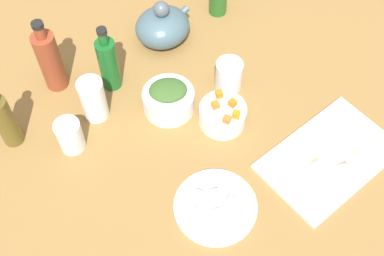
# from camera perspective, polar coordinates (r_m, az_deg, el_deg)

# --- Properties ---
(tabletop) EXTENTS (1.90, 1.90, 0.03)m
(tabletop) POSITION_cam_1_polar(r_m,az_deg,el_deg) (1.31, -0.00, -1.58)
(tabletop) COLOR olive
(tabletop) RESTS_ON ground
(cutting_board) EXTENTS (0.35, 0.23, 0.01)m
(cutting_board) POSITION_cam_1_polar(r_m,az_deg,el_deg) (1.31, 15.58, -3.34)
(cutting_board) COLOR silver
(cutting_board) RESTS_ON tabletop
(plate_tofu) EXTENTS (0.20, 0.20, 0.01)m
(plate_tofu) POSITION_cam_1_polar(r_m,az_deg,el_deg) (1.20, 2.73, -9.10)
(plate_tofu) COLOR white
(plate_tofu) RESTS_ON tabletop
(bowl_greens) EXTENTS (0.14, 0.14, 0.06)m
(bowl_greens) POSITION_cam_1_polar(r_m,az_deg,el_deg) (1.34, -2.73, 3.20)
(bowl_greens) COLOR white
(bowl_greens) RESTS_ON tabletop
(bowl_carrots) EXTENTS (0.13, 0.13, 0.06)m
(bowl_carrots) POSITION_cam_1_polar(r_m,az_deg,el_deg) (1.31, 3.57, 1.51)
(bowl_carrots) COLOR white
(bowl_carrots) RESTS_ON tabletop
(teapot) EXTENTS (0.18, 0.15, 0.14)m
(teapot) POSITION_cam_1_polar(r_m,az_deg,el_deg) (1.49, -3.43, 11.70)
(teapot) COLOR #46626C
(teapot) RESTS_ON tabletop
(bottle_0) EXTENTS (0.06, 0.06, 0.24)m
(bottle_0) POSITION_cam_1_polar(r_m,az_deg,el_deg) (1.39, -16.18, 7.59)
(bottle_0) COLOR brown
(bottle_0) RESTS_ON tabletop
(bottle_2) EXTENTS (0.05, 0.05, 0.22)m
(bottle_2) POSITION_cam_1_polar(r_m,az_deg,el_deg) (1.36, -9.69, 7.45)
(bottle_2) COLOR #175F23
(bottle_2) RESTS_ON tabletop
(bottle_3) EXTENTS (0.05, 0.05, 0.21)m
(bottle_3) POSITION_cam_1_polar(r_m,az_deg,el_deg) (1.31, -20.96, 0.87)
(bottle_3) COLOR brown
(bottle_3) RESTS_ON tabletop
(drinking_glass_0) EXTENTS (0.07, 0.07, 0.09)m
(drinking_glass_0) POSITION_cam_1_polar(r_m,az_deg,el_deg) (1.29, -13.99, -0.85)
(drinking_glass_0) COLOR white
(drinking_glass_0) RESTS_ON tabletop
(drinking_glass_1) EXTENTS (0.08, 0.08, 0.09)m
(drinking_glass_1) POSITION_cam_1_polar(r_m,az_deg,el_deg) (1.38, 4.29, 6.14)
(drinking_glass_1) COLOR white
(drinking_glass_1) RESTS_ON tabletop
(drinking_glass_2) EXTENTS (0.07, 0.07, 0.13)m
(drinking_glass_2) POSITION_cam_1_polar(r_m,az_deg,el_deg) (1.32, -11.40, 3.28)
(drinking_glass_2) COLOR white
(drinking_glass_2) RESTS_ON tabletop
(carrot_cube_0) EXTENTS (0.02, 0.02, 0.02)m
(carrot_cube_0) POSITION_cam_1_polar(r_m,az_deg,el_deg) (1.29, 4.72, 2.90)
(carrot_cube_0) COLOR orange
(carrot_cube_0) RESTS_ON bowl_carrots
(carrot_cube_1) EXTENTS (0.02, 0.02, 0.02)m
(carrot_cube_1) POSITION_cam_1_polar(r_m,az_deg,el_deg) (1.26, 4.08, 1.00)
(carrot_cube_1) COLOR orange
(carrot_cube_1) RESTS_ON bowl_carrots
(carrot_cube_2) EXTENTS (0.03, 0.03, 0.02)m
(carrot_cube_2) POSITION_cam_1_polar(r_m,az_deg,el_deg) (1.27, 5.17, 1.57)
(carrot_cube_2) COLOR orange
(carrot_cube_2) RESTS_ON bowl_carrots
(carrot_cube_3) EXTENTS (0.02, 0.02, 0.02)m
(carrot_cube_3) POSITION_cam_1_polar(r_m,az_deg,el_deg) (1.28, 2.74, 2.71)
(carrot_cube_3) COLOR orange
(carrot_cube_3) RESTS_ON bowl_carrots
(carrot_cube_4) EXTENTS (0.02, 0.02, 0.02)m
(carrot_cube_4) POSITION_cam_1_polar(r_m,az_deg,el_deg) (1.30, 3.18, 3.95)
(carrot_cube_4) COLOR orange
(carrot_cube_4) RESTS_ON bowl_carrots
(chopped_greens_mound) EXTENTS (0.13, 0.12, 0.03)m
(chopped_greens_mound) POSITION_cam_1_polar(r_m,az_deg,el_deg) (1.30, -2.81, 4.43)
(chopped_greens_mound) COLOR #395E28
(chopped_greens_mound) RESTS_ON bowl_greens
(tofu_cube_0) EXTENTS (0.03, 0.03, 0.02)m
(tofu_cube_0) POSITION_cam_1_polar(r_m,az_deg,el_deg) (1.17, 3.09, -10.02)
(tofu_cube_0) COLOR white
(tofu_cube_0) RESTS_ON plate_tofu
(tofu_cube_1) EXTENTS (0.03, 0.03, 0.02)m
(tofu_cube_1) POSITION_cam_1_polar(r_m,az_deg,el_deg) (1.19, 4.58, -8.54)
(tofu_cube_1) COLOR silver
(tofu_cube_1) RESTS_ON plate_tofu
(tofu_cube_2) EXTENTS (0.03, 0.03, 0.02)m
(tofu_cube_2) POSITION_cam_1_polar(r_m,az_deg,el_deg) (1.20, 2.63, -7.75)
(tofu_cube_2) COLOR #ECF1CB
(tofu_cube_2) RESTS_ON plate_tofu
(tofu_cube_3) EXTENTS (0.03, 0.03, 0.02)m
(tofu_cube_3) POSITION_cam_1_polar(r_m,az_deg,el_deg) (1.18, 0.95, -9.69)
(tofu_cube_3) COLOR white
(tofu_cube_3) RESTS_ON plate_tofu
(tofu_cube_4) EXTENTS (0.03, 0.03, 0.02)m
(tofu_cube_4) POSITION_cam_1_polar(r_m,az_deg,el_deg) (1.19, 0.81, -7.89)
(tofu_cube_4) COLOR white
(tofu_cube_4) RESTS_ON plate_tofu
(dumpling_0) EXTENTS (0.06, 0.05, 0.03)m
(dumpling_0) POSITION_cam_1_polar(r_m,az_deg,el_deg) (1.28, 14.59, -3.86)
(dumpling_0) COLOR beige
(dumpling_0) RESTS_ON cutting_board
(dumpling_1) EXTENTS (0.05, 0.05, 0.03)m
(dumpling_1) POSITION_cam_1_polar(r_m,az_deg,el_deg) (1.32, 18.87, -2.66)
(dumpling_1) COLOR beige
(dumpling_1) RESTS_ON cutting_board
(dumpling_2) EXTENTS (0.06, 0.06, 0.03)m
(dumpling_2) POSITION_cam_1_polar(r_m,az_deg,el_deg) (1.29, 17.37, -4.26)
(dumpling_2) COLOR beige
(dumpling_2) RESTS_ON cutting_board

